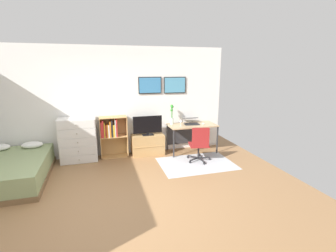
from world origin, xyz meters
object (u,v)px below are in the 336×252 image
desk (191,129)px  bed (7,171)px  dresser (78,140)px  television (148,126)px  office_chair (199,143)px  computer_mouse (203,124)px  bookshelf (112,133)px  tv_stand (148,145)px  wine_glass (181,121)px  bamboo_vase (172,113)px  laptop (191,121)px

desk → bed: bearing=-169.7°
dresser → television: (1.67, -0.01, 0.23)m
dresser → bed: bearing=-149.1°
office_chair → computer_mouse: 0.84m
dresser → computer_mouse: size_ratio=10.11×
bookshelf → tv_stand: 0.95m
tv_stand → wine_glass: size_ratio=4.52×
computer_mouse → bamboo_vase: (-0.78, 0.25, 0.27)m
dresser → tv_stand: bearing=0.5°
bookshelf → wine_glass: bookshelf is taller
laptop → bamboo_vase: 0.56m
television → laptop: television is taller
tv_stand → wine_glass: bearing=-12.9°
bookshelf → wine_glass: size_ratio=5.69×
bookshelf → computer_mouse: (2.34, -0.22, 0.15)m
bed → desk: desk is taller
bed → laptop: (4.12, 0.77, 0.58)m
office_chair → desk: bearing=94.9°
bookshelf → computer_mouse: 2.35m
tv_stand → computer_mouse: computer_mouse is taller
office_chair → laptop: 0.91m
dresser → bamboo_vase: bamboo_vase is taller
bed → tv_stand: 3.05m
dresser → bamboo_vase: bearing=2.3°
bamboo_vase → wine_glass: bamboo_vase is taller
bookshelf → wine_glass: (1.71, -0.24, 0.26)m
office_chair → wine_glass: (-0.24, 0.66, 0.42)m
computer_mouse → desk: bearing=155.6°
office_chair → bookshelf: bearing=167.0°
bed → desk: (4.12, 0.75, 0.38)m
bamboo_vase → tv_stand: bearing=-173.4°
television → bookshelf: bearing=175.5°
bookshelf → tv_stand: size_ratio=1.26×
dresser → computer_mouse: (3.12, -0.15, 0.23)m
office_chair → computer_mouse: size_ratio=8.27×
bamboo_vase → bed: bearing=-166.6°
bed → office_chair: 4.02m
laptop → bamboo_vase: bearing=174.3°
bed → bamboo_vase: size_ratio=3.82×
tv_stand → laptop: laptop is taller
desk → bamboo_vase: bearing=166.8°
desk → computer_mouse: bearing=-24.4°
laptop → wine_glass: (-0.34, -0.17, 0.07)m
bookshelf → office_chair: bearing=-24.7°
desk → bamboo_vase: (-0.50, 0.12, 0.42)m
television → laptop: (1.17, 0.01, 0.05)m
bed → computer_mouse: (4.40, 0.62, 0.53)m
office_chair → laptop: size_ratio=1.93×
television → office_chair: size_ratio=0.86×
bed → television: television is taller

